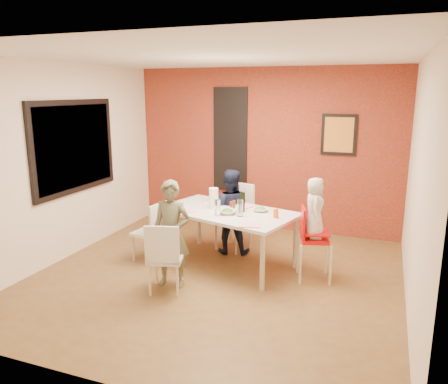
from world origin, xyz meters
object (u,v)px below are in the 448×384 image
at_px(dining_table, 227,215).
at_px(chair_left, 153,229).
at_px(child_near, 171,234).
at_px(wine_bottle, 242,202).
at_px(chair_far, 237,212).
at_px(child_far, 230,212).
at_px(toddler, 315,208).
at_px(high_chair, 311,236).
at_px(chair_near, 164,255).
at_px(paper_towel_roll, 214,198).

distance_m(dining_table, chair_left, 1.04).
xyz_separation_m(dining_table, child_near, (-0.39, -0.86, -0.04)).
bearing_deg(chair_left, wine_bottle, 112.56).
height_order(chair_far, child_far, child_far).
height_order(chair_left, toddler, toddler).
height_order(high_chair, child_near, child_near).
distance_m(chair_left, child_near, 0.86).
xyz_separation_m(chair_near, toddler, (1.54, 1.01, 0.45)).
height_order(child_near, paper_towel_roll, child_near).
bearing_deg(paper_towel_roll, high_chair, -6.50).
bearing_deg(chair_left, chair_near, 44.82).
bearing_deg(child_far, wine_bottle, 117.38).
distance_m(chair_far, high_chair, 1.45).
relative_size(chair_far, child_far, 0.79).
relative_size(high_chair, wine_bottle, 3.61).
relative_size(dining_table, chair_near, 2.36).
distance_m(chair_left, child_far, 1.12).
relative_size(chair_far, child_near, 0.75).
bearing_deg(dining_table, child_far, 104.04).
bearing_deg(wine_bottle, chair_left, -165.68).
distance_m(chair_near, chair_left, 1.03).
distance_m(chair_near, child_far, 1.54).
height_order(chair_near, child_far, child_far).
xyz_separation_m(dining_table, toddler, (1.18, -0.08, 0.24)).
xyz_separation_m(chair_far, high_chair, (1.24, -0.76, 0.02)).
bearing_deg(chair_near, child_near, -101.07).
relative_size(dining_table, paper_towel_roll, 7.20).
height_order(dining_table, child_far, child_far).
distance_m(child_near, wine_bottle, 1.10).
xyz_separation_m(chair_near, chair_far, (0.28, 1.76, 0.07)).
xyz_separation_m(chair_near, paper_towel_roll, (0.15, 1.15, 0.42)).
distance_m(chair_left, wine_bottle, 1.29).
xyz_separation_m(chair_near, wine_bottle, (0.57, 1.13, 0.41)).
xyz_separation_m(high_chair, paper_towel_roll, (-1.36, 0.16, 0.33)).
bearing_deg(child_near, wine_bottle, 49.96).
height_order(child_far, paper_towel_roll, child_far).
distance_m(dining_table, child_near, 0.94).
xyz_separation_m(dining_table, chair_far, (-0.08, 0.67, -0.14)).
bearing_deg(paper_towel_roll, chair_near, -97.65).
distance_m(dining_table, chair_far, 0.69).
distance_m(chair_near, paper_towel_roll, 1.24).
height_order(chair_near, wine_bottle, wine_bottle).
height_order(chair_left, child_near, child_near).
distance_m(child_near, paper_towel_roll, 0.97).
relative_size(dining_table, child_far, 1.63).
height_order(chair_near, high_chair, high_chair).
xyz_separation_m(chair_left, toddler, (2.15, 0.18, 0.46)).
distance_m(chair_far, paper_towel_roll, 0.71).
bearing_deg(toddler, high_chair, 105.93).
relative_size(wine_bottle, paper_towel_roll, 0.92).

